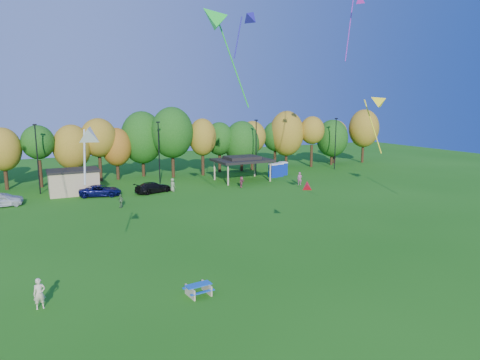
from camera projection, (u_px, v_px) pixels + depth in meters
name	position (u px, v px, depth m)	size (l,w,h in m)	color
ground	(305.00, 294.00, 26.62)	(160.00, 160.00, 0.00)	#19600F
tree_line	(130.00, 141.00, 65.32)	(93.57, 10.55, 11.15)	black
lamp_posts	(159.00, 151.00, 61.95)	(64.50, 0.25, 9.09)	black
utility_building	(74.00, 182.00, 55.55)	(6.30, 4.30, 3.25)	tan
pavilion	(242.00, 160.00, 64.80)	(8.20, 6.20, 3.77)	tan
porta_potties	(278.00, 170.00, 69.12)	(3.75, 2.34, 2.18)	#0B2799
picnic_table	(198.00, 289.00, 26.41)	(1.73, 1.48, 0.69)	tan
kite_flyer	(39.00, 294.00, 24.57)	(0.67, 0.44, 1.83)	beige
car_a	(2.00, 201.00, 48.68)	(1.68, 4.18, 1.42)	white
car_b	(4.00, 199.00, 49.75)	(1.39, 3.99, 1.31)	gray
car_c	(100.00, 191.00, 54.37)	(2.37, 5.13, 1.43)	#0C0F4B
car_d	(153.00, 187.00, 56.44)	(2.01, 4.94, 1.43)	black
far_person_0	(241.00, 182.00, 59.98)	(1.44, 0.46, 1.56)	#943D51
far_person_1	(300.00, 179.00, 61.78)	(0.68, 0.45, 1.86)	#AE527E
far_person_3	(173.00, 185.00, 57.19)	(0.88, 0.57, 1.81)	gray
far_person_5	(121.00, 201.00, 48.42)	(0.91, 0.38, 1.56)	#507346
kite_4	(251.00, 16.00, 38.32)	(2.73, 2.19, 4.59)	#231A92
kite_5	(212.00, 17.00, 30.44)	(4.60, 2.41, 7.65)	green
kite_6	(307.00, 185.00, 35.64)	(1.40, 1.50, 1.22)	red
kite_9	(376.00, 101.00, 36.09)	(2.43, 2.94, 5.41)	yellow
kite_11	(89.00, 133.00, 21.49)	(1.41, 2.25, 3.51)	silver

